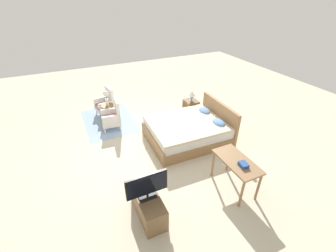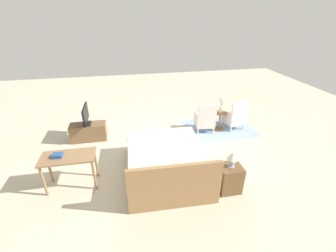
% 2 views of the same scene
% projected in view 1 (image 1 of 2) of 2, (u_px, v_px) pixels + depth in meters
% --- Properties ---
extents(ground_plane, '(16.00, 16.00, 0.00)m').
position_uv_depth(ground_plane, '(154.00, 145.00, 6.16)').
color(ground_plane, beige).
extents(floor_rug, '(2.10, 1.50, 0.01)m').
position_uv_depth(floor_rug, '(109.00, 121.00, 7.29)').
color(floor_rug, '#8EA8C6').
rests_on(floor_rug, ground_plane).
extents(bed, '(1.75, 2.18, 0.96)m').
position_uv_depth(bed, '(189.00, 130.00, 6.26)').
color(bed, '#997047').
rests_on(bed, ground_plane).
extents(armchair_by_window_left, '(0.62, 0.62, 0.92)m').
position_uv_depth(armchair_by_window_left, '(106.00, 104.00, 7.48)').
color(armchair_by_window_left, white).
rests_on(armchair_by_window_left, floor_rug).
extents(armchair_by_window_right, '(0.60, 0.60, 0.92)m').
position_uv_depth(armchair_by_window_right, '(113.00, 117.00, 6.74)').
color(armchair_by_window_right, white).
rests_on(armchair_by_window_right, floor_rug).
extents(side_table, '(0.40, 0.40, 0.56)m').
position_uv_depth(side_table, '(109.00, 111.00, 7.12)').
color(side_table, '#936038').
rests_on(side_table, ground_plane).
extents(flower_vase, '(0.17, 0.17, 0.48)m').
position_uv_depth(flower_vase, '(106.00, 97.00, 6.85)').
color(flower_vase, silver).
rests_on(flower_vase, side_table).
extents(nightstand, '(0.44, 0.41, 0.58)m').
position_uv_depth(nightstand, '(191.00, 109.00, 7.40)').
color(nightstand, brown).
rests_on(nightstand, ground_plane).
extents(table_lamp, '(0.22, 0.22, 0.33)m').
position_uv_depth(table_lamp, '(192.00, 94.00, 7.13)').
color(table_lamp, '#9EADC6').
rests_on(table_lamp, nightstand).
extents(tv_stand, '(0.96, 0.40, 0.48)m').
position_uv_depth(tv_stand, '(148.00, 205.00, 4.17)').
color(tv_stand, brown).
rests_on(tv_stand, ground_plane).
extents(tv_flatscreen, '(0.20, 0.76, 0.52)m').
position_uv_depth(tv_flatscreen, '(147.00, 186.00, 3.90)').
color(tv_flatscreen, black).
rests_on(tv_flatscreen, tv_stand).
extents(vanity_desk, '(1.04, 0.52, 0.73)m').
position_uv_depth(vanity_desk, '(236.00, 165.00, 4.56)').
color(vanity_desk, '#8E6B47').
rests_on(vanity_desk, ground_plane).
extents(book_stack, '(0.20, 0.17, 0.07)m').
position_uv_depth(book_stack, '(243.00, 165.00, 4.35)').
color(book_stack, '#284C8E').
rests_on(book_stack, vanity_desk).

